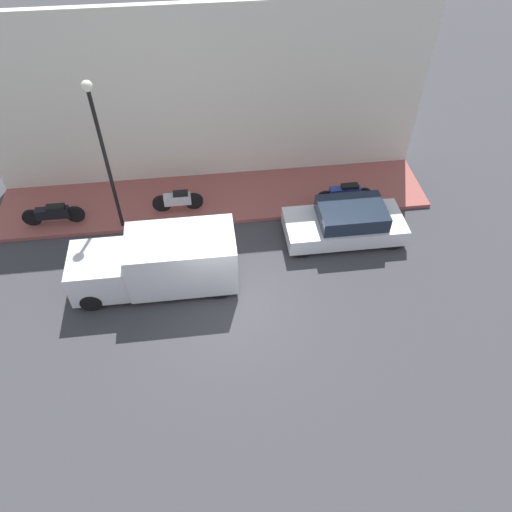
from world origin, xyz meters
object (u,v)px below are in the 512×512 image
motorcycle_black (53,213)px  motorcycle_blue (345,194)px  scooter_silver (178,200)px  streetlamp (101,141)px  parked_car (346,223)px  delivery_van (157,262)px

motorcycle_black → motorcycle_blue: motorcycle_blue is taller
scooter_silver → streetlamp: (-0.61, 2.01, 3.03)m
motorcycle_black → streetlamp: 3.86m
motorcycle_blue → streetlamp: (-0.17, 8.07, 2.99)m
motorcycle_black → scooter_silver: 4.36m
parked_car → streetlamp: (1.36, 7.73, 3.00)m
delivery_van → streetlamp: bearing=26.1°
parked_car → motorcycle_black: 10.23m
scooter_silver → delivery_van: bearing=169.5°
delivery_van → streetlamp: (2.80, 1.37, 2.66)m
parked_car → motorcycle_black: size_ratio=1.90×
motorcycle_blue → streetlamp: size_ratio=0.39×
motorcycle_blue → parked_car: bearing=167.4°
motorcycle_black → streetlamp: size_ratio=0.40×
motorcycle_black → scooter_silver: bearing=-87.2°
delivery_van → motorcycle_blue: delivery_van is taller
delivery_van → motorcycle_blue: bearing=-66.1°
motorcycle_black → scooter_silver: size_ratio=1.17×
parked_car → streetlamp: bearing=80.0°
streetlamp → motorcycle_blue: bearing=-88.8°
motorcycle_blue → motorcycle_black: bearing=88.8°
parked_car → scooter_silver: (1.96, 5.72, -0.03)m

